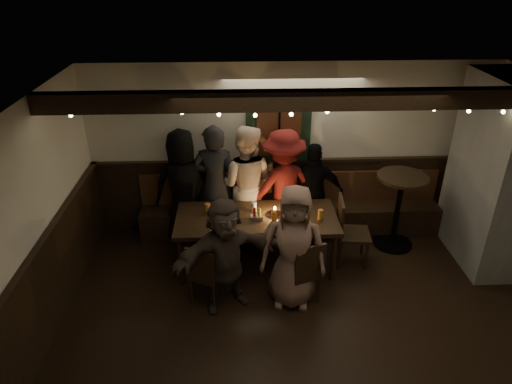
{
  "coord_description": "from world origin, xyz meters",
  "views": [
    {
      "loc": [
        -0.8,
        -3.86,
        3.91
      ],
      "look_at": [
        -0.56,
        1.6,
        1.05
      ],
      "focal_mm": 32.0,
      "sensor_mm": 36.0,
      "label": 1
    }
  ],
  "objects_px": {
    "dining_table": "(257,221)",
    "person_c": "(246,183)",
    "high_top": "(399,202)",
    "person_f": "(225,255)",
    "person_e": "(313,192)",
    "chair_near_right": "(306,269)",
    "chair_end": "(347,228)",
    "person_d": "(283,187)",
    "chair_near_left": "(204,272)",
    "person_g": "(293,248)",
    "person_b": "(215,185)",
    "person_a": "(184,187)"
  },
  "relations": [
    {
      "from": "dining_table",
      "to": "person_c",
      "type": "height_order",
      "value": "person_c"
    },
    {
      "from": "high_top",
      "to": "person_f",
      "type": "height_order",
      "value": "person_f"
    },
    {
      "from": "person_f",
      "to": "person_e",
      "type": "bearing_deg",
      "value": 28.39
    },
    {
      "from": "chair_near_right",
      "to": "chair_end",
      "type": "distance_m",
      "value": 1.07
    },
    {
      "from": "chair_end",
      "to": "person_f",
      "type": "relative_size",
      "value": 0.67
    },
    {
      "from": "chair_near_right",
      "to": "person_d",
      "type": "relative_size",
      "value": 0.51
    },
    {
      "from": "chair_near_right",
      "to": "dining_table",
      "type": "bearing_deg",
      "value": 125.26
    },
    {
      "from": "person_c",
      "to": "person_e",
      "type": "bearing_deg",
      "value": -170.0
    },
    {
      "from": "chair_near_left",
      "to": "person_f",
      "type": "xyz_separation_m",
      "value": [
        0.27,
        -0.03,
        0.26
      ]
    },
    {
      "from": "chair_near_right",
      "to": "high_top",
      "type": "bearing_deg",
      "value": 38.94
    },
    {
      "from": "chair_near_right",
      "to": "person_g",
      "type": "xyz_separation_m",
      "value": [
        -0.16,
        0.02,
        0.31
      ]
    },
    {
      "from": "chair_near_left",
      "to": "person_d",
      "type": "distance_m",
      "value": 1.87
    },
    {
      "from": "chair_near_left",
      "to": "high_top",
      "type": "distance_m",
      "value": 3.02
    },
    {
      "from": "chair_near_left",
      "to": "person_f",
      "type": "distance_m",
      "value": 0.38
    },
    {
      "from": "person_b",
      "to": "person_c",
      "type": "distance_m",
      "value": 0.45
    },
    {
      "from": "person_a",
      "to": "person_f",
      "type": "xyz_separation_m",
      "value": [
        0.63,
        -1.56,
        -0.13
      ]
    },
    {
      "from": "person_b",
      "to": "person_f",
      "type": "relative_size",
      "value": 1.24
    },
    {
      "from": "dining_table",
      "to": "chair_end",
      "type": "bearing_deg",
      "value": 0.95
    },
    {
      "from": "chair_near_right",
      "to": "person_e",
      "type": "bearing_deg",
      "value": 78.36
    },
    {
      "from": "chair_near_right",
      "to": "high_top",
      "type": "relative_size",
      "value": 0.78
    },
    {
      "from": "dining_table",
      "to": "person_b",
      "type": "bearing_deg",
      "value": 128.84
    },
    {
      "from": "person_a",
      "to": "person_d",
      "type": "height_order",
      "value": "person_d"
    },
    {
      "from": "person_a",
      "to": "person_e",
      "type": "distance_m",
      "value": 1.92
    },
    {
      "from": "high_top",
      "to": "person_e",
      "type": "bearing_deg",
      "value": 166.65
    },
    {
      "from": "chair_near_left",
      "to": "person_d",
      "type": "height_order",
      "value": "person_d"
    },
    {
      "from": "person_e",
      "to": "person_g",
      "type": "xyz_separation_m",
      "value": [
        -0.47,
        -1.49,
        0.04
      ]
    },
    {
      "from": "high_top",
      "to": "person_c",
      "type": "xyz_separation_m",
      "value": [
        -2.21,
        0.35,
        0.17
      ]
    },
    {
      "from": "high_top",
      "to": "person_e",
      "type": "relative_size",
      "value": 0.75
    },
    {
      "from": "chair_near_left",
      "to": "person_g",
      "type": "xyz_separation_m",
      "value": [
        1.08,
        -0.01,
        0.33
      ]
    },
    {
      "from": "person_g",
      "to": "chair_end",
      "type": "bearing_deg",
      "value": 51.35
    },
    {
      "from": "high_top",
      "to": "chair_near_left",
      "type": "bearing_deg",
      "value": -156.59
    },
    {
      "from": "person_a",
      "to": "high_top",
      "type": "bearing_deg",
      "value": 161.01
    },
    {
      "from": "person_b",
      "to": "person_a",
      "type": "bearing_deg",
      "value": 0.13
    },
    {
      "from": "chair_end",
      "to": "high_top",
      "type": "relative_size",
      "value": 0.87
    },
    {
      "from": "dining_table",
      "to": "high_top",
      "type": "relative_size",
      "value": 1.9
    },
    {
      "from": "person_c",
      "to": "person_a",
      "type": "bearing_deg",
      "value": 14.38
    },
    {
      "from": "chair_near_right",
      "to": "person_b",
      "type": "height_order",
      "value": "person_b"
    },
    {
      "from": "person_b",
      "to": "person_c",
      "type": "xyz_separation_m",
      "value": [
        0.45,
        0.06,
        -0.02
      ]
    },
    {
      "from": "person_g",
      "to": "person_f",
      "type": "bearing_deg",
      "value": -170.27
    },
    {
      "from": "person_g",
      "to": "person_a",
      "type": "bearing_deg",
      "value": 141.22
    },
    {
      "from": "chair_end",
      "to": "person_a",
      "type": "distance_m",
      "value": 2.43
    },
    {
      "from": "high_top",
      "to": "person_a",
      "type": "bearing_deg",
      "value": 173.79
    },
    {
      "from": "person_b",
      "to": "person_g",
      "type": "xyz_separation_m",
      "value": [
        0.98,
        -1.49,
        -0.11
      ]
    },
    {
      "from": "chair_near_right",
      "to": "person_g",
      "type": "distance_m",
      "value": 0.35
    },
    {
      "from": "person_e",
      "to": "person_f",
      "type": "xyz_separation_m",
      "value": [
        -1.29,
        -1.51,
        -0.02
      ]
    },
    {
      "from": "person_d",
      "to": "person_b",
      "type": "bearing_deg",
      "value": -21.42
    },
    {
      "from": "person_e",
      "to": "chair_end",
      "type": "bearing_deg",
      "value": 126.58
    },
    {
      "from": "person_d",
      "to": "person_e",
      "type": "distance_m",
      "value": 0.47
    },
    {
      "from": "chair_near_left",
      "to": "person_c",
      "type": "distance_m",
      "value": 1.69
    },
    {
      "from": "person_a",
      "to": "chair_near_right",
      "type": "bearing_deg",
      "value": 123.03
    }
  ]
}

